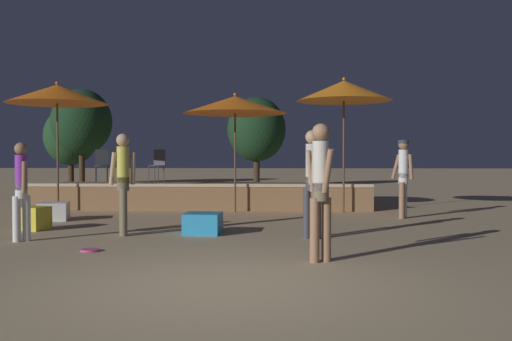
% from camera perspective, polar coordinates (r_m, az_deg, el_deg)
% --- Properties ---
extents(ground_plane, '(120.00, 120.00, 0.00)m').
position_cam_1_polar(ground_plane, '(6.31, -3.35, -11.48)').
color(ground_plane, tan).
extents(wooden_deck, '(8.97, 2.87, 0.70)m').
position_cam_1_polar(wooden_deck, '(16.16, -5.05, -2.46)').
color(wooden_deck, olive).
rests_on(wooden_deck, ground).
extents(patio_umbrella_0, '(2.59, 2.59, 2.99)m').
position_cam_1_polar(patio_umbrella_0, '(14.35, -2.11, 6.57)').
color(patio_umbrella_0, brown).
rests_on(patio_umbrella_0, ground).
extents(patio_umbrella_1, '(2.36, 2.36, 3.37)m').
position_cam_1_polar(patio_umbrella_1, '(14.46, 8.79, 7.87)').
color(patio_umbrella_1, brown).
rests_on(patio_umbrella_1, ground).
extents(patio_umbrella_2, '(2.51, 2.51, 3.30)m').
position_cam_1_polar(patio_umbrella_2, '(15.35, -19.27, 7.21)').
color(patio_umbrella_2, brown).
rests_on(patio_umbrella_2, ground).
extents(cube_seat_0, '(0.73, 0.73, 0.40)m').
position_cam_1_polar(cube_seat_0, '(13.29, -19.58, -3.87)').
color(cube_seat_0, white).
rests_on(cube_seat_0, ground).
extents(cube_seat_1, '(0.57, 0.57, 0.45)m').
position_cam_1_polar(cube_seat_1, '(11.70, -21.26, -4.48)').
color(cube_seat_1, yellow).
rests_on(cube_seat_1, ground).
extents(cube_seat_2, '(0.67, 0.67, 0.38)m').
position_cam_1_polar(cube_seat_2, '(10.40, -5.33, -5.29)').
color(cube_seat_2, '#2D9EDB').
rests_on(cube_seat_2, ground).
extents(person_0, '(0.47, 0.30, 1.81)m').
position_cam_1_polar(person_0, '(10.37, -13.16, -0.86)').
color(person_0, '#72664C').
rests_on(person_0, ground).
extents(person_1, '(0.48, 0.33, 1.78)m').
position_cam_1_polar(person_1, '(13.32, 14.51, -0.30)').
color(person_1, '#997051').
rests_on(person_1, ground).
extents(person_2, '(0.30, 0.57, 1.85)m').
position_cam_1_polar(person_2, '(9.75, 5.63, -0.77)').
color(person_2, '#3F3F47').
rests_on(person_2, ground).
extents(person_3, '(0.35, 0.38, 1.64)m').
position_cam_1_polar(person_3, '(10.17, -22.42, -1.71)').
color(person_3, white).
rests_on(person_3, ground).
extents(person_4, '(0.32, 0.53, 1.84)m').
position_cam_1_polar(person_4, '(7.62, 6.48, -1.44)').
color(person_4, '#997051').
rests_on(person_4, ground).
extents(bistro_chair_0, '(0.43, 0.44, 0.90)m').
position_cam_1_polar(bistro_chair_0, '(16.10, -9.77, 0.83)').
color(bistro_chair_0, '#47474C').
rests_on(bistro_chair_0, wooden_deck).
extents(bistro_chair_1, '(0.42, 0.42, 0.90)m').
position_cam_1_polar(bistro_chair_1, '(16.44, -15.17, 0.81)').
color(bistro_chair_1, '#2D3338').
rests_on(bistro_chair_1, wooden_deck).
extents(frisbee_disc, '(0.28, 0.28, 0.03)m').
position_cam_1_polar(frisbee_disc, '(8.86, -16.26, -7.65)').
color(frisbee_disc, '#E54C99').
rests_on(frisbee_disc, ground).
extents(background_tree_0, '(2.62, 2.62, 3.85)m').
position_cam_1_polar(background_tree_0, '(29.80, -18.04, 3.28)').
color(background_tree_0, '#3D2B1C').
rests_on(background_tree_0, ground).
extents(background_tree_1, '(2.63, 2.63, 4.06)m').
position_cam_1_polar(background_tree_1, '(25.64, 0.05, 4.12)').
color(background_tree_1, '#3D2B1C').
rests_on(background_tree_1, ground).
extents(background_tree_2, '(2.88, 2.88, 4.65)m').
position_cam_1_polar(background_tree_2, '(28.76, -17.04, 4.66)').
color(background_tree_2, '#3D2B1C').
rests_on(background_tree_2, ground).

